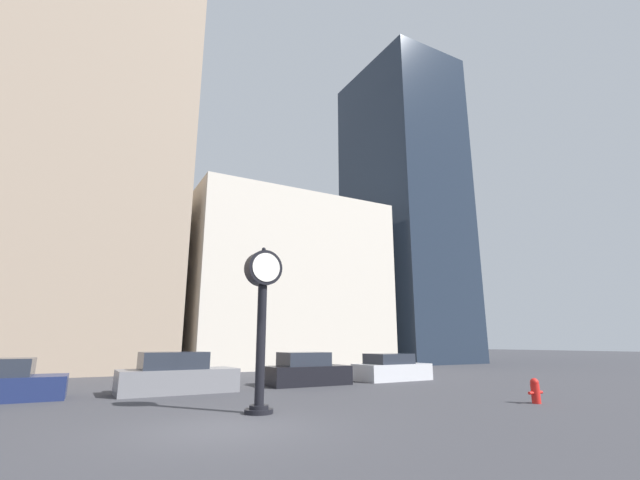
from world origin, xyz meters
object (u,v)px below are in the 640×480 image
(car_black, at_px, (306,371))
(street_clock, at_px, (262,304))
(car_grey, at_px, (177,376))
(car_silver, at_px, (391,369))
(fire_hydrant_near, at_px, (535,391))

(car_black, bearing_deg, street_clock, -126.83)
(car_grey, distance_m, car_black, 5.82)
(car_silver, bearing_deg, fire_hydrant_near, -100.49)
(car_grey, bearing_deg, car_silver, 1.34)
(car_grey, relative_size, fire_hydrant_near, 5.73)
(car_silver, bearing_deg, car_grey, -179.59)
(street_clock, distance_m, fire_hydrant_near, 9.16)
(car_black, bearing_deg, fire_hydrant_near, -67.72)
(car_silver, bearing_deg, street_clock, -148.15)
(car_silver, distance_m, fire_hydrant_near, 9.12)
(car_black, bearing_deg, car_silver, 1.54)
(car_black, xyz_separation_m, fire_hydrant_near, (3.71, -8.86, -0.22))
(car_grey, xyz_separation_m, fire_hydrant_near, (9.52, -8.52, -0.25))
(street_clock, distance_m, car_grey, 6.62)
(fire_hydrant_near, bearing_deg, car_grey, 138.18)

